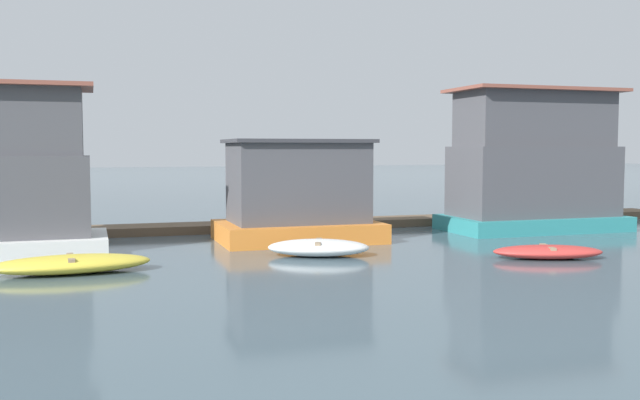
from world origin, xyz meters
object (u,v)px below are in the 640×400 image
(houseboat_teal, at_px, (533,165))
(dinghy_red, at_px, (548,252))
(dinghy_yellow, at_px, (71,264))
(houseboat_orange, at_px, (298,194))
(dinghy_white, at_px, (318,248))

(houseboat_teal, height_order, dinghy_red, houseboat_teal)
(dinghy_yellow, bearing_deg, dinghy_red, -7.24)
(dinghy_red, bearing_deg, houseboat_orange, 133.87)
(houseboat_teal, bearing_deg, houseboat_orange, -178.01)
(houseboat_teal, height_order, dinghy_white, houseboat_teal)
(houseboat_teal, relative_size, dinghy_yellow, 1.68)
(dinghy_yellow, xyz_separation_m, dinghy_white, (6.65, 0.81, 0.02))
(houseboat_teal, distance_m, dinghy_yellow, 17.02)
(dinghy_yellow, height_order, dinghy_white, dinghy_white)
(houseboat_orange, relative_size, houseboat_teal, 0.79)
(dinghy_red, bearing_deg, dinghy_white, 157.88)
(dinghy_white, bearing_deg, dinghy_yellow, -173.02)
(dinghy_white, distance_m, dinghy_red, 6.40)
(houseboat_orange, relative_size, dinghy_yellow, 1.33)
(houseboat_teal, distance_m, dinghy_red, 7.48)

